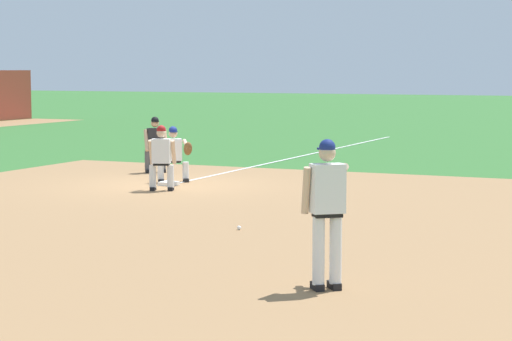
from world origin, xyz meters
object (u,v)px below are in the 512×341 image
object	(u,v)px
first_base_bag	(169,184)
baserunner	(161,155)
baseball	(239,228)
first_baseman	(174,152)
umpire	(155,142)
pitcher	(328,204)

from	to	relation	value
first_base_bag	baserunner	bearing A→B (deg)	-159.73
first_base_bag	baseball	world-z (taller)	first_base_bag
first_baseman	umpire	bearing A→B (deg)	40.86
baseball	baserunner	size ratio (longest dim) A/B	0.05
baserunner	umpire	xyz separation A→B (m)	(3.32, 2.06, 0.00)
first_base_bag	umpire	bearing A→B (deg)	35.82
pitcher	umpire	bearing A→B (deg)	38.28
baseball	pitcher	size ratio (longest dim) A/B	0.04
first_baseman	umpire	size ratio (longest dim) A/B	0.92
first_base_bag	first_baseman	xyz separation A→B (m)	(0.58, 0.16, 0.69)
pitcher	baserunner	bearing A→B (deg)	40.71
baseball	umpire	size ratio (longest dim) A/B	0.05
baserunner	first_baseman	bearing A→B (deg)	18.54
baseball	first_baseman	world-z (taller)	first_baseman
baseball	umpire	xyz separation A→B (m)	(7.50, 5.91, 0.76)
pitcher	first_base_bag	bearing A→B (deg)	38.92
pitcher	first_baseman	bearing A→B (deg)	37.76
first_baseman	baserunner	xyz separation A→B (m)	(-1.53, -0.51, 0.06)
baserunner	baseball	bearing A→B (deg)	-137.38
baseball	first_baseman	size ratio (longest dim) A/B	0.06
pitcher	baserunner	world-z (taller)	pitcher
pitcher	umpire	distance (m)	14.23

